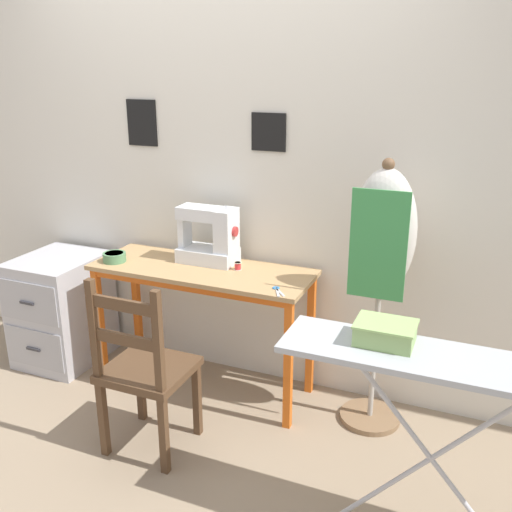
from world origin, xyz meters
TOP-DOWN VIEW (x-y plane):
  - ground_plane at (0.00, 0.00)m, footprint 14.00×14.00m
  - wall_back at (-0.00, 0.52)m, footprint 10.00×0.06m
  - sewing_table at (0.00, 0.21)m, footprint 1.25×0.46m
  - sewing_machine at (0.01, 0.33)m, footprint 0.34×0.19m
  - fabric_bowl at (-0.51, 0.13)m, footprint 0.13×0.13m
  - scissors at (0.50, 0.08)m, footprint 0.10×0.12m
  - thread_spool_near_machine at (0.20, 0.28)m, footprint 0.04×0.04m
  - wooden_chair at (0.01, -0.39)m, footprint 0.40×0.38m
  - filing_cabinet at (-1.00, 0.19)m, footprint 0.46×0.55m
  - dress_form at (0.97, 0.27)m, footprint 0.32×0.32m
  - ironing_board at (1.34, -0.48)m, footprint 1.17×0.30m
  - storage_box at (1.13, -0.44)m, footprint 0.22×0.17m

SIDE VIEW (x-z plane):
  - ground_plane at x=0.00m, z-range 0.00..0.00m
  - filing_cabinet at x=-1.00m, z-range 0.00..0.69m
  - wooden_chair at x=0.01m, z-range -0.03..0.89m
  - sewing_table at x=0.00m, z-range 0.27..1.02m
  - scissors at x=0.50m, z-range 0.75..0.76m
  - thread_spool_near_machine at x=0.20m, z-range 0.75..0.79m
  - fabric_bowl at x=-0.51m, z-range 0.75..0.80m
  - ironing_board at x=1.34m, z-range 0.36..1.20m
  - storage_box at x=1.13m, z-range 0.83..0.91m
  - sewing_machine at x=0.01m, z-range 0.73..1.07m
  - dress_form at x=0.97m, z-range 0.28..1.69m
  - wall_back at x=0.00m, z-range 0.00..2.55m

